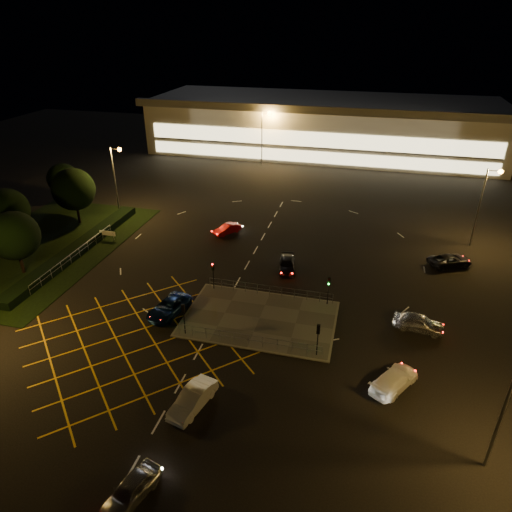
% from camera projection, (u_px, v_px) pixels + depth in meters
% --- Properties ---
extents(ground, '(180.00, 180.00, 0.00)m').
position_uv_depth(ground, '(245.00, 305.00, 45.92)').
color(ground, black).
rests_on(ground, ground).
extents(pedestrian_island, '(14.00, 9.00, 0.12)m').
position_uv_depth(pedestrian_island, '(260.00, 318.00, 43.74)').
color(pedestrian_island, '#4C4944').
rests_on(pedestrian_island, ground).
extents(grass_verge, '(18.00, 30.00, 0.08)m').
position_uv_depth(grass_verge, '(43.00, 247.00, 57.18)').
color(grass_verge, black).
rests_on(grass_verge, ground).
extents(hedge, '(2.00, 26.00, 1.00)m').
position_uv_depth(hedge, '(78.00, 249.00, 55.87)').
color(hedge, black).
rests_on(hedge, ground).
extents(supermarket, '(72.00, 26.50, 10.50)m').
position_uv_depth(supermarket, '(323.00, 125.00, 96.53)').
color(supermarket, beige).
rests_on(supermarket, ground).
extents(streetlight_nw, '(1.78, 0.56, 10.03)m').
position_uv_depth(streetlight_nw, '(116.00, 172.00, 63.45)').
color(streetlight_nw, slate).
rests_on(streetlight_nw, ground).
extents(streetlight_ne, '(1.78, 0.56, 10.03)m').
position_uv_depth(streetlight_ne, '(485.00, 197.00, 54.64)').
color(streetlight_ne, slate).
rests_on(streetlight_ne, ground).
extents(streetlight_far_left, '(1.78, 0.56, 10.03)m').
position_uv_depth(streetlight_far_left, '(264.00, 131.00, 86.08)').
color(streetlight_far_left, slate).
rests_on(streetlight_far_left, ground).
extents(streetlight_far_right, '(1.78, 0.56, 10.03)m').
position_uv_depth(streetlight_far_right, '(491.00, 141.00, 79.03)').
color(streetlight_far_right, slate).
rests_on(streetlight_far_right, ground).
extents(signal_sw, '(0.28, 0.30, 3.15)m').
position_uv_depth(signal_sw, '(184.00, 313.00, 40.56)').
color(signal_sw, black).
rests_on(signal_sw, pedestrian_island).
extents(signal_se, '(0.28, 0.30, 3.15)m').
position_uv_depth(signal_se, '(318.00, 333.00, 37.93)').
color(signal_se, black).
rests_on(signal_se, pedestrian_island).
extents(signal_nw, '(0.28, 0.30, 3.15)m').
position_uv_depth(signal_nw, '(213.00, 270.00, 47.40)').
color(signal_nw, black).
rests_on(signal_nw, pedestrian_island).
extents(signal_ne, '(0.28, 0.30, 3.15)m').
position_uv_depth(signal_ne, '(329.00, 285.00, 44.77)').
color(signal_ne, black).
rests_on(signal_ne, pedestrian_island).
extents(tree_b, '(5.40, 5.40, 7.35)m').
position_uv_depth(tree_b, '(7.00, 210.00, 55.91)').
color(tree_b, black).
rests_on(tree_b, ground).
extents(tree_c, '(5.76, 5.76, 7.84)m').
position_uv_depth(tree_c, '(74.00, 189.00, 61.74)').
color(tree_c, black).
rests_on(tree_c, ground).
extents(tree_d, '(4.68, 4.68, 6.37)m').
position_uv_depth(tree_d, '(63.00, 179.00, 68.63)').
color(tree_d, black).
rests_on(tree_d, ground).
extents(tree_e, '(5.40, 5.40, 7.35)m').
position_uv_depth(tree_e, '(14.00, 236.00, 49.45)').
color(tree_e, black).
rests_on(tree_e, ground).
extents(car_near_silver, '(2.77, 4.50, 1.43)m').
position_uv_depth(car_near_silver, '(131.00, 490.00, 27.18)').
color(car_near_silver, '#AAABB1').
rests_on(car_near_silver, ground).
extents(car_queue_white, '(2.65, 4.87, 1.52)m').
position_uv_depth(car_queue_white, '(193.00, 399.00, 33.60)').
color(car_queue_white, silver).
rests_on(car_queue_white, ground).
extents(car_left_blue, '(3.37, 5.55, 1.44)m').
position_uv_depth(car_left_blue, '(169.00, 307.00, 44.25)').
color(car_left_blue, '#0D2151').
rests_on(car_left_blue, ground).
extents(car_far_dkgrey, '(2.50, 4.60, 1.26)m').
position_uv_depth(car_far_dkgrey, '(287.00, 264.00, 52.05)').
color(car_far_dkgrey, black).
rests_on(car_far_dkgrey, ground).
extents(car_right_silver, '(4.78, 2.41, 1.56)m').
position_uv_depth(car_right_silver, '(419.00, 323.00, 41.93)').
color(car_right_silver, '#9EA1A5').
rests_on(car_right_silver, ground).
extents(car_circ_red, '(3.33, 3.88, 1.26)m').
position_uv_depth(car_circ_red, '(227.00, 229.00, 60.71)').
color(car_circ_red, '#9A0B12').
rests_on(car_circ_red, ground).
extents(car_east_grey, '(5.51, 4.36, 1.39)m').
position_uv_depth(car_east_grey, '(450.00, 260.00, 52.76)').
color(car_east_grey, black).
rests_on(car_east_grey, ground).
extents(car_approach_white, '(4.34, 5.24, 1.43)m').
position_uv_depth(car_approach_white, '(394.00, 380.00, 35.45)').
color(car_approach_white, white).
rests_on(car_approach_white, ground).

